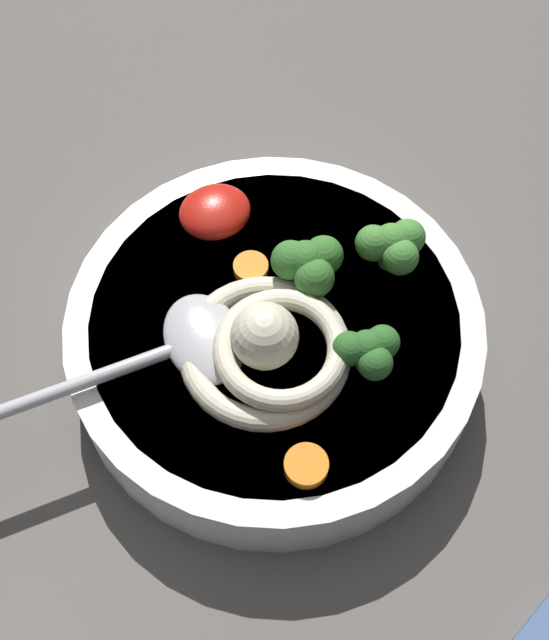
{
  "coord_description": "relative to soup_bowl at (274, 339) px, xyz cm",
  "views": [
    {
      "loc": [
        -12.28,
        -20.46,
        51.67
      ],
      "look_at": [
        -1.94,
        1.93,
        8.71
      ],
      "focal_mm": 48.06,
      "sensor_mm": 36.0,
      "label": 1
    }
  ],
  "objects": [
    {
      "name": "chili_sauce_dollop",
      "position": [
        -0.35,
        7.93,
        3.26
      ],
      "size": [
        4.43,
        3.99,
        2.0
      ],
      "primitive_type": "ellipsoid",
      "color": "red",
      "rests_on": "soup_bowl"
    },
    {
      "name": "broccoli_floret_rear",
      "position": [
        3.36,
        -4.86,
        4.15
      ],
      "size": [
        3.81,
        3.28,
        3.01
      ],
      "color": "#7A9E60",
      "rests_on": "soup_bowl"
    },
    {
      "name": "soup_spoon",
      "position": [
        -5.68,
        0.2,
        3.07
      ],
      "size": [
        17.31,
        6.15,
        1.6
      ],
      "rotation": [
        0.0,
        0.0,
        3.11
      ],
      "color": "#B7B7BC",
      "rests_on": "soup_bowl"
    },
    {
      "name": "noodle_pile",
      "position": [
        -1.31,
        -2.37,
        3.6
      ],
      "size": [
        10.67,
        10.46,
        4.29
      ],
      "color": "beige",
      "rests_on": "soup_bowl"
    },
    {
      "name": "table_slab",
      "position": [
        1.94,
        -1.93,
        -4.43
      ],
      "size": [
        112.14,
        112.14,
        4.03
      ],
      "primitive_type": "cube",
      "color": "#5B5651",
      "rests_on": "ground"
    },
    {
      "name": "soup_bowl",
      "position": [
        0.0,
        0.0,
        0.0
      ],
      "size": [
        24.51,
        24.51,
        4.69
      ],
      "color": "white",
      "rests_on": "table_slab"
    },
    {
      "name": "broccoli_floret_center",
      "position": [
        2.69,
        1.38,
        4.51
      ],
      "size": [
        4.54,
        3.9,
        3.59
      ],
      "color": "#7A9E60",
      "rests_on": "soup_bowl"
    },
    {
      "name": "carrot_slice_far",
      "position": [
        0.14,
        3.68,
        2.59
      ],
      "size": [
        2.1,
        2.1,
        0.65
      ],
      "primitive_type": "cylinder",
      "color": "orange",
      "rests_on": "soup_bowl"
    },
    {
      "name": "broccoli_floret_near_spoon",
      "position": [
        7.85,
        0.59,
        4.35
      ],
      "size": [
        4.21,
        3.62,
        3.33
      ],
      "color": "#7A9E60",
      "rests_on": "soup_bowl"
    },
    {
      "name": "carrot_slice_beside_noodles",
      "position": [
        -2.27,
        -8.88,
        2.64
      ],
      "size": [
        2.36,
        2.36,
        0.75
      ],
      "primitive_type": "cylinder",
      "color": "orange",
      "rests_on": "soup_bowl"
    }
  ]
}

